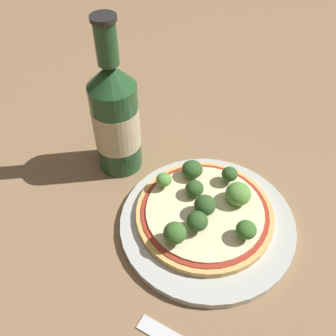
% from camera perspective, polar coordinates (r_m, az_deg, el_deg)
% --- Properties ---
extents(ground_plane, '(3.00, 3.00, 0.00)m').
position_cam_1_polar(ground_plane, '(0.57, 4.35, -7.90)').
color(ground_plane, '#846647').
extents(plate, '(0.24, 0.24, 0.01)m').
position_cam_1_polar(plate, '(0.56, 5.60, -8.18)').
color(plate, '#B2B7B2').
rests_on(plate, ground_plane).
extents(pizza, '(0.19, 0.19, 0.01)m').
position_cam_1_polar(pizza, '(0.56, 5.33, -6.50)').
color(pizza, tan).
rests_on(pizza, plate).
extents(broccoli_floret_0, '(0.03, 0.03, 0.03)m').
position_cam_1_polar(broccoli_floret_0, '(0.52, 11.27, -8.80)').
color(broccoli_floret_0, '#7A9E5B').
rests_on(broccoli_floret_0, pizza).
extents(broccoli_floret_1, '(0.02, 0.02, 0.02)m').
position_cam_1_polar(broccoli_floret_1, '(0.56, -0.59, -1.71)').
color(broccoli_floret_1, '#7A9E5B').
rests_on(broccoli_floret_1, pizza).
extents(broccoli_floret_2, '(0.03, 0.03, 0.03)m').
position_cam_1_polar(broccoli_floret_2, '(0.50, 1.00, -9.44)').
color(broccoli_floret_2, '#7A9E5B').
rests_on(broccoli_floret_2, pizza).
extents(broccoli_floret_3, '(0.03, 0.03, 0.03)m').
position_cam_1_polar(broccoli_floret_3, '(0.52, 4.26, -7.72)').
color(broccoli_floret_3, '#7A9E5B').
rests_on(broccoli_floret_3, pizza).
extents(broccoli_floret_4, '(0.04, 0.04, 0.03)m').
position_cam_1_polar(broccoli_floret_4, '(0.55, 10.15, -3.71)').
color(broccoli_floret_4, '#7A9E5B').
rests_on(broccoli_floret_4, pizza).
extents(broccoli_floret_5, '(0.03, 0.03, 0.03)m').
position_cam_1_polar(broccoli_floret_5, '(0.58, 3.53, -0.19)').
color(broccoli_floret_5, '#7A9E5B').
rests_on(broccoli_floret_5, pizza).
extents(broccoli_floret_6, '(0.03, 0.03, 0.03)m').
position_cam_1_polar(broccoli_floret_6, '(0.53, 5.56, -5.04)').
color(broccoli_floret_6, '#7A9E5B').
rests_on(broccoli_floret_6, pizza).
extents(broccoli_floret_7, '(0.03, 0.03, 0.02)m').
position_cam_1_polar(broccoli_floret_7, '(0.56, 3.86, -2.99)').
color(broccoli_floret_7, '#7A9E5B').
rests_on(broccoli_floret_7, pizza).
extents(broccoli_floret_8, '(0.02, 0.02, 0.03)m').
position_cam_1_polar(broccoli_floret_8, '(0.58, 8.93, -0.91)').
color(broccoli_floret_8, '#7A9E5B').
rests_on(broccoli_floret_8, pizza).
extents(beer_bottle, '(0.07, 0.07, 0.25)m').
position_cam_1_polar(beer_bottle, '(0.58, -7.62, 7.24)').
color(beer_bottle, '#234C28').
rests_on(beer_bottle, ground_plane).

